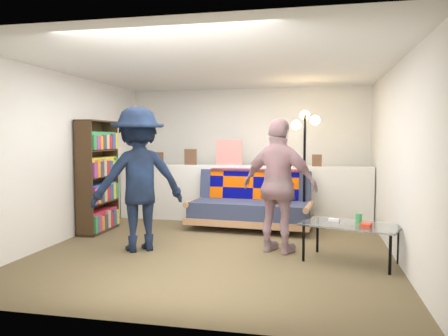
% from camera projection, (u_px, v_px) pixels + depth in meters
% --- Properties ---
extents(ground, '(5.00, 5.00, 0.00)m').
position_uv_depth(ground, '(218.00, 247.00, 5.91)').
color(ground, brown).
rests_on(ground, ground).
extents(room_shell, '(4.60, 5.05, 2.45)m').
position_uv_depth(room_shell, '(225.00, 124.00, 6.25)').
color(room_shell, silver).
rests_on(room_shell, ground).
extents(half_wall_ledge, '(4.45, 0.15, 1.00)m').
position_uv_depth(half_wall_ledge, '(240.00, 194.00, 7.63)').
color(half_wall_ledge, silver).
rests_on(half_wall_ledge, ground).
extents(ledge_decor, '(2.97, 0.02, 0.45)m').
position_uv_depth(ledge_decor, '(228.00, 155.00, 7.61)').
color(ledge_decor, brown).
rests_on(ledge_decor, half_wall_ledge).
extents(futon_sofa, '(2.04, 1.10, 0.85)m').
position_uv_depth(futon_sofa, '(252.00, 205.00, 7.09)').
color(futon_sofa, '#AF7C55').
rests_on(futon_sofa, ground).
extents(bookshelf, '(0.29, 0.87, 1.75)m').
position_uv_depth(bookshelf, '(98.00, 180.00, 6.87)').
color(bookshelf, '#332011').
rests_on(bookshelf, ground).
extents(coffee_table, '(1.24, 0.94, 0.57)m').
position_uv_depth(coffee_table, '(352.00, 227.00, 5.16)').
color(coffee_table, black).
rests_on(coffee_table, ground).
extents(floor_lamp, '(0.45, 0.36, 1.92)m').
position_uv_depth(floor_lamp, '(305.00, 145.00, 6.96)').
color(floor_lamp, black).
rests_on(floor_lamp, ground).
extents(person_left, '(1.39, 1.28, 1.88)m').
position_uv_depth(person_left, '(139.00, 179.00, 5.72)').
color(person_left, black).
rests_on(person_left, ground).
extents(person_right, '(1.10, 0.75, 1.73)m').
position_uv_depth(person_right, '(279.00, 186.00, 5.59)').
color(person_right, pink).
rests_on(person_right, ground).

